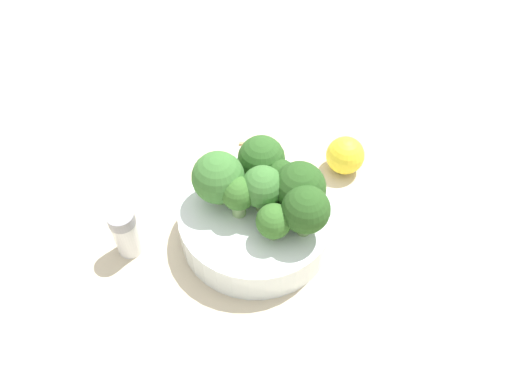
# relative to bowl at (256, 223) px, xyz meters

# --- Properties ---
(ground_plane) EXTENTS (3.00, 3.00, 0.00)m
(ground_plane) POSITION_rel_bowl_xyz_m (0.00, 0.00, -0.02)
(ground_plane) COLOR beige
(bowl) EXTENTS (0.18, 0.18, 0.04)m
(bowl) POSITION_rel_bowl_xyz_m (0.00, 0.00, 0.00)
(bowl) COLOR silver
(bowl) RESTS_ON ground_plane
(broccoli_floret_0) EXTENTS (0.05, 0.05, 0.06)m
(broccoli_floret_0) POSITION_rel_bowl_xyz_m (0.01, 0.00, 0.06)
(broccoli_floret_0) COLOR #7A9E5B
(broccoli_floret_0) RESTS_ON bowl
(broccoli_floret_1) EXTENTS (0.04, 0.04, 0.05)m
(broccoli_floret_1) POSITION_rel_bowl_xyz_m (-0.02, 0.01, 0.05)
(broccoli_floret_1) COLOR #8EB770
(broccoli_floret_1) RESTS_ON bowl
(broccoli_floret_2) EXTENTS (0.04, 0.04, 0.05)m
(broccoli_floret_2) POSITION_rel_bowl_xyz_m (-0.00, -0.04, 0.05)
(broccoli_floret_2) COLOR #7A9E5B
(broccoli_floret_2) RESTS_ON bowl
(broccoli_floret_3) EXTENTS (0.06, 0.06, 0.06)m
(broccoli_floret_3) POSITION_rel_bowl_xyz_m (0.03, 0.04, 0.05)
(broccoli_floret_3) COLOR #8EB770
(broccoli_floret_3) RESTS_ON bowl
(broccoli_floret_4) EXTENTS (0.04, 0.04, 0.05)m
(broccoli_floret_4) POSITION_rel_bowl_xyz_m (0.04, 0.01, 0.05)
(broccoli_floret_4) COLOR #84AD66
(broccoli_floret_4) RESTS_ON bowl
(broccoli_floret_5) EXTENTS (0.06, 0.06, 0.06)m
(broccoli_floret_5) POSITION_rel_bowl_xyz_m (0.04, -0.02, 0.06)
(broccoli_floret_5) COLOR #84AD66
(broccoli_floret_5) RESTS_ON bowl
(broccoli_floret_6) EXTENTS (0.06, 0.06, 0.07)m
(broccoli_floret_6) POSITION_rel_bowl_xyz_m (-0.03, 0.03, 0.06)
(broccoli_floret_6) COLOR #8EB770
(broccoli_floret_6) RESTS_ON bowl
(broccoli_floret_7) EXTENTS (0.05, 0.05, 0.06)m
(broccoli_floret_7) POSITION_rel_bowl_xyz_m (0.03, -0.05, 0.06)
(broccoli_floret_7) COLOR #7A9E5B
(broccoli_floret_7) RESTS_ON bowl
(pepper_shaker) EXTENTS (0.03, 0.03, 0.07)m
(pepper_shaker) POSITION_rel_bowl_xyz_m (-0.14, 0.05, 0.01)
(pepper_shaker) COLOR silver
(pepper_shaker) RESTS_ON ground_plane
(lemon_wedge) EXTENTS (0.05, 0.05, 0.05)m
(lemon_wedge) POSITION_rel_bowl_xyz_m (0.15, 0.04, 0.00)
(lemon_wedge) COLOR yellow
(lemon_wedge) RESTS_ON ground_plane
(almond_crumb_0) EXTENTS (0.01, 0.01, 0.01)m
(almond_crumb_0) POSITION_rel_bowl_xyz_m (0.06, 0.13, -0.02)
(almond_crumb_0) COLOR tan
(almond_crumb_0) RESTS_ON ground_plane
(almond_crumb_1) EXTENTS (0.01, 0.01, 0.01)m
(almond_crumb_1) POSITION_rel_bowl_xyz_m (0.05, 0.14, -0.02)
(almond_crumb_1) COLOR tan
(almond_crumb_1) RESTS_ON ground_plane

